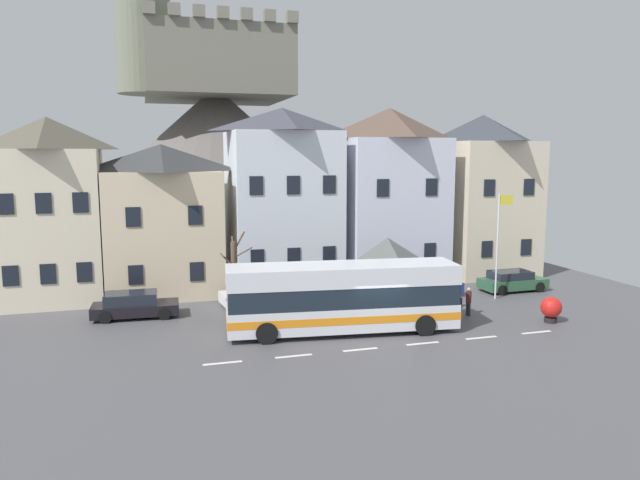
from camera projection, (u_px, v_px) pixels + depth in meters
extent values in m
cube|color=#4F4E52|center=(377.00, 336.00, 28.23)|extent=(40.00, 60.00, 0.06)
cube|color=silver|center=(223.00, 363.00, 24.43)|extent=(1.60, 0.20, 0.01)
cube|color=silver|center=(294.00, 356.00, 25.28)|extent=(1.60, 0.20, 0.01)
cube|color=silver|center=(360.00, 349.00, 26.12)|extent=(1.60, 0.20, 0.01)
cube|color=silver|center=(423.00, 343.00, 26.97)|extent=(1.60, 0.20, 0.01)
cube|color=silver|center=(481.00, 338.00, 27.81)|extent=(1.60, 0.20, 0.01)
cube|color=silver|center=(536.00, 332.00, 28.66)|extent=(1.60, 0.20, 0.01)
cube|color=beige|center=(52.00, 226.00, 34.34)|extent=(5.48, 5.34, 8.75)
pyramid|color=#514C3F|center=(47.00, 133.00, 33.59)|extent=(5.48, 5.34, 1.81)
cube|color=black|center=(11.00, 276.00, 31.58)|extent=(0.80, 0.06, 1.10)
cube|color=black|center=(48.00, 274.00, 32.10)|extent=(0.80, 0.06, 1.10)
cube|color=black|center=(84.00, 272.00, 32.61)|extent=(0.80, 0.06, 1.10)
cube|color=black|center=(5.00, 204.00, 31.04)|extent=(0.80, 0.06, 1.10)
cube|color=black|center=(43.00, 203.00, 31.56)|extent=(0.80, 0.06, 1.10)
cube|color=black|center=(81.00, 203.00, 32.07)|extent=(0.80, 0.06, 1.10)
cube|color=beige|center=(164.00, 233.00, 36.19)|extent=(6.74, 5.38, 7.47)
pyramid|color=#343537|center=(161.00, 158.00, 35.55)|extent=(6.74, 5.38, 1.59)
cube|color=black|center=(136.00, 275.00, 33.41)|extent=(0.80, 0.06, 1.10)
cube|color=black|center=(197.00, 271.00, 34.36)|extent=(0.80, 0.06, 1.10)
cube|color=black|center=(133.00, 217.00, 32.95)|extent=(0.80, 0.06, 1.10)
cube|color=black|center=(195.00, 215.00, 33.90)|extent=(0.80, 0.06, 1.10)
cube|color=silver|center=(283.00, 210.00, 38.24)|extent=(6.67, 5.65, 9.89)
pyramid|color=#3E3E49|center=(282.00, 120.00, 37.44)|extent=(6.67, 5.65, 1.47)
cube|color=black|center=(257.00, 259.00, 35.27)|extent=(0.80, 0.06, 1.10)
cube|color=black|center=(294.00, 257.00, 35.90)|extent=(0.80, 0.06, 1.10)
cube|color=black|center=(329.00, 255.00, 36.53)|extent=(0.80, 0.06, 1.10)
cube|color=black|center=(256.00, 186.00, 34.67)|extent=(0.80, 0.06, 1.10)
cube|color=black|center=(293.00, 185.00, 35.29)|extent=(0.80, 0.06, 1.10)
cube|color=black|center=(329.00, 185.00, 35.92)|extent=(0.80, 0.06, 1.10)
cube|color=silver|center=(389.00, 210.00, 40.46)|extent=(6.65, 5.88, 9.50)
pyramid|color=brown|center=(390.00, 123.00, 39.64)|extent=(6.65, 5.88, 2.00)
cube|color=black|center=(382.00, 254.00, 37.52)|extent=(0.80, 0.06, 1.10)
cube|color=black|center=(430.00, 251.00, 38.46)|extent=(0.80, 0.06, 1.10)
cube|color=black|center=(383.00, 188.00, 36.94)|extent=(0.80, 0.06, 1.10)
cube|color=black|center=(432.00, 187.00, 37.88)|extent=(0.80, 0.06, 1.10)
cube|color=beige|center=(480.00, 208.00, 43.03)|extent=(6.02, 6.90, 9.34)
pyramid|color=#343941|center=(483.00, 128.00, 42.23)|extent=(6.02, 6.90, 1.88)
cube|color=black|center=(487.00, 249.00, 39.65)|extent=(0.80, 0.06, 1.10)
cube|color=black|center=(526.00, 247.00, 40.50)|extent=(0.80, 0.06, 1.10)
cube|color=black|center=(489.00, 188.00, 39.07)|extent=(0.80, 0.06, 1.10)
cube|color=black|center=(529.00, 187.00, 39.92)|extent=(0.80, 0.06, 1.10)
cone|color=#615B58|center=(217.00, 169.00, 53.59)|extent=(32.51, 32.51, 14.43)
cube|color=slate|center=(215.00, 67.00, 52.34)|extent=(11.96, 11.96, 5.58)
cylinder|color=slate|center=(143.00, 28.00, 47.48)|extent=(4.33, 4.33, 10.32)
cube|color=slate|center=(149.00, 8.00, 44.65)|extent=(0.92, 0.70, 0.90)
cube|color=slate|center=(174.00, 10.00, 45.17)|extent=(0.92, 0.70, 0.90)
cube|color=slate|center=(199.00, 11.00, 45.69)|extent=(0.92, 0.70, 0.90)
cube|color=slate|center=(223.00, 13.00, 46.21)|extent=(0.92, 0.70, 0.90)
cube|color=slate|center=(246.00, 14.00, 46.73)|extent=(0.92, 0.70, 0.90)
cube|color=slate|center=(270.00, 16.00, 47.25)|extent=(0.92, 0.70, 0.90)
cube|color=slate|center=(292.00, 17.00, 47.77)|extent=(0.92, 0.70, 0.90)
cube|color=silver|center=(342.00, 315.00, 28.62)|extent=(11.17, 3.81, 1.15)
cube|color=orange|center=(342.00, 314.00, 28.61)|extent=(11.20, 3.83, 0.36)
cube|color=#19232D|center=(342.00, 293.00, 28.47)|extent=(11.07, 3.75, 0.97)
cube|color=silver|center=(342.00, 274.00, 28.33)|extent=(11.17, 3.81, 0.91)
cube|color=#19232D|center=(452.00, 289.00, 29.40)|extent=(0.31, 2.13, 0.93)
cylinder|color=black|center=(409.00, 312.00, 30.49)|extent=(1.03, 0.39, 1.00)
cylinder|color=black|center=(425.00, 325.00, 28.10)|extent=(1.03, 0.39, 1.00)
cylinder|color=black|center=(263.00, 319.00, 29.23)|extent=(1.03, 0.39, 1.00)
cylinder|color=black|center=(267.00, 333.00, 26.84)|extent=(1.03, 0.39, 1.00)
cylinder|color=#473D33|center=(349.00, 283.00, 33.92)|extent=(0.14, 0.14, 2.40)
cylinder|color=#473D33|center=(402.00, 280.00, 34.85)|extent=(0.14, 0.14, 2.40)
cylinder|color=#473D33|center=(370.00, 297.00, 30.79)|extent=(0.14, 0.14, 2.40)
cylinder|color=#473D33|center=(428.00, 292.00, 31.72)|extent=(0.14, 0.14, 2.40)
pyramid|color=#515554|center=(387.00, 252.00, 32.54)|extent=(3.60, 3.60, 1.58)
cube|color=navy|center=(425.00, 288.00, 35.96)|extent=(4.32, 1.82, 0.65)
cube|color=#1E232D|center=(422.00, 278.00, 35.82)|extent=(2.60, 1.58, 0.52)
cylinder|color=black|center=(440.00, 287.00, 37.14)|extent=(0.64, 0.21, 0.64)
cylinder|color=black|center=(453.00, 292.00, 35.57)|extent=(0.64, 0.21, 0.64)
cylinder|color=black|center=(398.00, 289.00, 36.40)|extent=(0.64, 0.21, 0.64)
cylinder|color=black|center=(409.00, 295.00, 34.83)|extent=(0.64, 0.21, 0.64)
cube|color=black|center=(136.00, 309.00, 31.26)|extent=(4.47, 2.02, 0.56)
cube|color=#1E232D|center=(131.00, 298.00, 31.12)|extent=(2.71, 1.72, 0.59)
cylinder|color=black|center=(165.00, 306.00, 32.45)|extent=(0.65, 0.23, 0.64)
cylinder|color=black|center=(164.00, 314.00, 30.79)|extent=(0.65, 0.23, 0.64)
cylinder|color=black|center=(108.00, 309.00, 31.76)|extent=(0.65, 0.23, 0.64)
cylinder|color=black|center=(105.00, 317.00, 30.10)|extent=(0.65, 0.23, 0.64)
cube|color=white|center=(258.00, 296.00, 33.90)|extent=(4.29, 2.28, 0.60)
cube|color=#1E232D|center=(254.00, 286.00, 33.73)|extent=(2.63, 1.88, 0.59)
cylinder|color=black|center=(276.00, 294.00, 35.25)|extent=(0.66, 0.27, 0.64)
cylinder|color=black|center=(286.00, 300.00, 33.63)|extent=(0.66, 0.27, 0.64)
cylinder|color=black|center=(230.00, 298.00, 34.21)|extent=(0.66, 0.27, 0.64)
cylinder|color=black|center=(239.00, 305.00, 32.59)|extent=(0.66, 0.27, 0.64)
cube|color=#2C583A|center=(513.00, 283.00, 37.35)|extent=(4.14, 1.86, 0.61)
cube|color=#1E232D|center=(510.00, 275.00, 37.21)|extent=(2.50, 1.61, 0.48)
cylinder|color=black|center=(523.00, 282.00, 38.58)|extent=(0.64, 0.21, 0.64)
cylinder|color=black|center=(540.00, 287.00, 36.99)|extent=(0.64, 0.21, 0.64)
cylinder|color=black|center=(486.00, 284.00, 37.76)|extent=(0.64, 0.21, 0.64)
cylinder|color=black|center=(502.00, 290.00, 36.17)|extent=(0.64, 0.21, 0.64)
cylinder|color=black|center=(459.00, 315.00, 30.35)|extent=(0.17, 0.17, 0.72)
cylinder|color=black|center=(458.00, 314.00, 30.56)|extent=(0.17, 0.17, 0.72)
cylinder|color=black|center=(459.00, 303.00, 30.37)|extent=(0.34, 0.34, 0.56)
sphere|color=tan|center=(459.00, 296.00, 30.31)|extent=(0.24, 0.24, 0.24)
cylinder|color=#2D2D38|center=(469.00, 309.00, 31.52)|extent=(0.14, 0.14, 0.74)
cylinder|color=#2D2D38|center=(467.00, 308.00, 31.69)|extent=(0.14, 0.14, 0.74)
cylinder|color=#512323|center=(469.00, 297.00, 31.52)|extent=(0.29, 0.29, 0.61)
sphere|color=tan|center=(469.00, 289.00, 31.46)|extent=(0.21, 0.21, 0.21)
cylinder|color=#38332D|center=(452.00, 302.00, 32.96)|extent=(0.13, 0.13, 0.82)
cylinder|color=#38332D|center=(451.00, 303.00, 32.77)|extent=(0.13, 0.13, 0.82)
cylinder|color=#232B38|center=(451.00, 290.00, 32.77)|extent=(0.35, 0.35, 0.59)
sphere|color=#D1AD89|center=(452.00, 283.00, 32.71)|extent=(0.23, 0.23, 0.23)
cylinder|color=#2D2D38|center=(417.00, 307.00, 31.76)|extent=(0.14, 0.14, 0.80)
cylinder|color=#2D2D38|center=(418.00, 307.00, 31.94)|extent=(0.14, 0.14, 0.80)
cylinder|color=#2D382D|center=(418.00, 295.00, 31.76)|extent=(0.31, 0.31, 0.57)
sphere|color=#9E7A60|center=(418.00, 288.00, 31.71)|extent=(0.21, 0.21, 0.21)
cube|color=#473828|center=(385.00, 293.00, 34.95)|extent=(1.55, 0.45, 0.08)
cube|color=#473828|center=(384.00, 288.00, 35.13)|extent=(1.55, 0.06, 0.40)
cube|color=#2D2D33|center=(374.00, 297.00, 34.79)|extent=(0.08, 0.36, 0.45)
cube|color=#2D2D33|center=(396.00, 296.00, 35.18)|extent=(0.08, 0.36, 0.45)
cylinder|color=silver|center=(497.00, 247.00, 34.89)|extent=(0.10, 0.10, 6.19)
cube|color=yellow|center=(506.00, 200.00, 34.63)|extent=(0.90, 0.03, 0.56)
cylinder|color=black|center=(550.00, 320.00, 30.37)|extent=(0.64, 0.64, 0.25)
sphere|color=red|center=(551.00, 307.00, 30.28)|extent=(1.06, 1.06, 1.06)
cylinder|color=brown|center=(234.00, 281.00, 30.47)|extent=(0.32, 0.32, 4.08)
cylinder|color=brown|center=(243.00, 269.00, 30.03)|extent=(0.86, 1.02, 0.77)
cylinder|color=brown|center=(239.00, 241.00, 30.46)|extent=(0.73, 0.52, 0.99)
cylinder|color=brown|center=(243.00, 253.00, 30.01)|extent=(0.87, 0.82, 0.66)
cylinder|color=brown|center=(229.00, 261.00, 29.98)|extent=(0.70, 0.60, 0.63)
cylinder|color=brown|center=(233.00, 246.00, 30.58)|extent=(0.14, 0.83, 0.99)
cylinder|color=brown|center=(227.00, 260.00, 30.64)|extent=(0.67, 0.93, 0.68)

